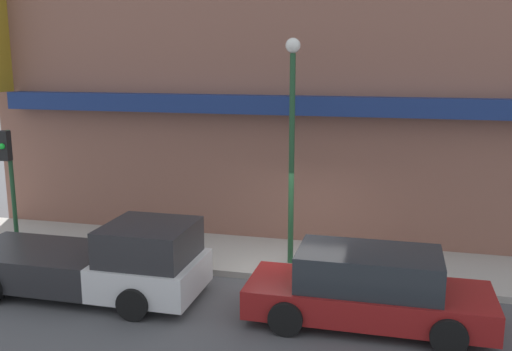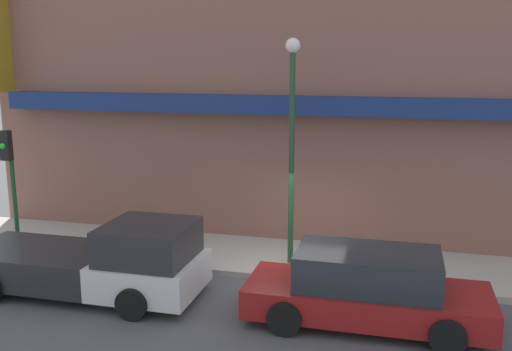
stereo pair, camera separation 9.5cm
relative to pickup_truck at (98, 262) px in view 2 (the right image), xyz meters
The scene contains 8 objects.
ground_plane 4.48m from the pickup_truck, 22.48° to the left, with size 80.00×80.00×0.00m, color #4C4C4F.
sidewalk 5.18m from the pickup_truck, 37.31° to the left, with size 36.00×2.84×0.16m.
building 8.01m from the pickup_truck, 55.92° to the left, with size 19.80×3.80×10.05m.
pickup_truck is the anchor object (origin of this frame).
parked_car 5.99m from the pickup_truck, ahead, with size 4.86×2.02×1.54m.
fire_hydrant 5.89m from the pickup_truck, 25.11° to the left, with size 0.22×0.22×0.76m.
street_lamp 5.55m from the pickup_truck, 34.43° to the left, with size 0.36×0.36×5.61m.
traffic_light 4.55m from the pickup_truck, 151.31° to the left, with size 0.28×0.42×3.25m.
Camera 2 is at (2.41, -12.66, 5.28)m, focal length 40.00 mm.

